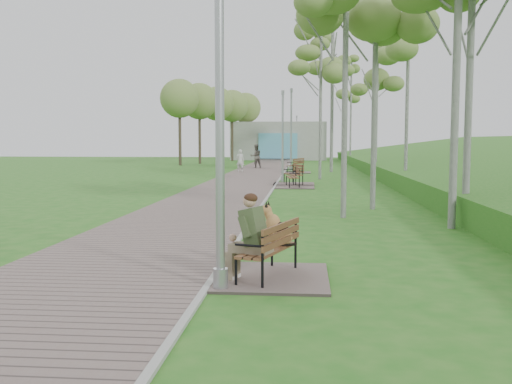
% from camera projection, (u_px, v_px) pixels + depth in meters
% --- Properties ---
extents(ground, '(120.00, 120.00, 0.00)m').
position_uv_depth(ground, '(233.00, 250.00, 10.74)').
color(ground, '#23691A').
rests_on(ground, ground).
extents(walkway, '(3.50, 67.00, 0.04)m').
position_uv_depth(walkway, '(250.00, 177.00, 32.22)').
color(walkway, '#75635E').
rests_on(walkway, ground).
extents(kerb, '(0.10, 67.00, 0.05)m').
position_uv_depth(kerb, '(281.00, 177.00, 32.07)').
color(kerb, '#999993').
rests_on(kerb, ground).
extents(embankment, '(14.00, 70.00, 1.60)m').
position_uv_depth(embankment, '(511.00, 180.00, 29.55)').
color(embankment, '#4D7F2E').
rests_on(embankment, ground).
extents(building_north, '(10.00, 5.20, 4.00)m').
position_uv_depth(building_north, '(279.00, 141.00, 61.26)').
color(building_north, '#9E9E99').
rests_on(building_north, ground).
extents(bench_main, '(1.72, 1.91, 1.50)m').
position_uv_depth(bench_main, '(264.00, 251.00, 8.42)').
color(bench_main, '#75635E').
rests_on(bench_main, ground).
extents(bench_second, '(1.81, 2.02, 1.11)m').
position_uv_depth(bench_second, '(293.00, 183.00, 24.99)').
color(bench_second, '#75635E').
rests_on(bench_second, ground).
extents(bench_third, '(1.88, 2.09, 1.16)m').
position_uv_depth(bench_third, '(293.00, 180.00, 26.67)').
color(bench_third, '#75635E').
rests_on(bench_third, ground).
extents(bench_far, '(1.88, 2.08, 1.15)m').
position_uv_depth(bench_far, '(295.00, 169.00, 36.33)').
color(bench_far, '#75635E').
rests_on(bench_far, ground).
extents(lamp_post_near, '(0.21, 0.21, 5.33)m').
position_uv_depth(lamp_post_near, '(220.00, 108.00, 7.59)').
color(lamp_post_near, '#9DA0A5').
rests_on(lamp_post_near, ground).
extents(lamp_post_second, '(0.17, 0.17, 4.53)m').
position_uv_depth(lamp_post_second, '(283.00, 139.00, 28.38)').
color(lamp_post_second, '#9DA0A5').
rests_on(lamp_post_second, ground).
extents(lamp_post_third, '(0.21, 0.21, 5.56)m').
position_uv_depth(lamp_post_third, '(291.00, 132.00, 38.62)').
color(lamp_post_third, '#9DA0A5').
rests_on(lamp_post_third, ground).
extents(lamp_post_far, '(0.18, 0.18, 4.70)m').
position_uv_depth(lamp_post_far, '(297.00, 139.00, 60.87)').
color(lamp_post_far, '#9DA0A5').
rests_on(lamp_post_far, ground).
extents(pedestrian_near, '(0.57, 0.40, 1.48)m').
position_uv_depth(pedestrian_near, '(240.00, 161.00, 37.12)').
color(pedestrian_near, silver).
rests_on(pedestrian_near, ground).
extents(pedestrian_far, '(1.06, 0.96, 1.78)m').
position_uv_depth(pedestrian_far, '(256.00, 156.00, 41.84)').
color(pedestrian_far, slate).
rests_on(pedestrian_far, ground).
extents(birch_mid_b, '(2.56, 2.56, 8.54)m').
position_uv_depth(birch_mid_b, '(409.00, 26.00, 23.18)').
color(birch_mid_b, silver).
rests_on(birch_mid_b, ground).
extents(birch_mid_c, '(2.34, 2.34, 8.33)m').
position_uv_depth(birch_mid_c, '(321.00, 54.00, 29.63)').
color(birch_mid_c, silver).
rests_on(birch_mid_c, ground).
extents(birch_far_a, '(2.45, 2.45, 7.92)m').
position_uv_depth(birch_far_a, '(377.00, 68.00, 32.78)').
color(birch_far_a, silver).
rests_on(birch_far_a, ground).
extents(birch_far_b, '(2.75, 2.75, 10.03)m').
position_uv_depth(birch_far_b, '(333.00, 49.00, 36.51)').
color(birch_far_b, silver).
rests_on(birch_far_b, ground).
extents(birch_far_c, '(2.45, 2.45, 9.60)m').
position_uv_depth(birch_far_c, '(351.00, 76.00, 48.64)').
color(birch_far_c, silver).
rests_on(birch_far_c, ground).
extents(birch_distant_b, '(2.32, 2.32, 9.54)m').
position_uv_depth(birch_distant_b, '(343.00, 85.00, 56.21)').
color(birch_distant_b, silver).
rests_on(birch_distant_b, ground).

